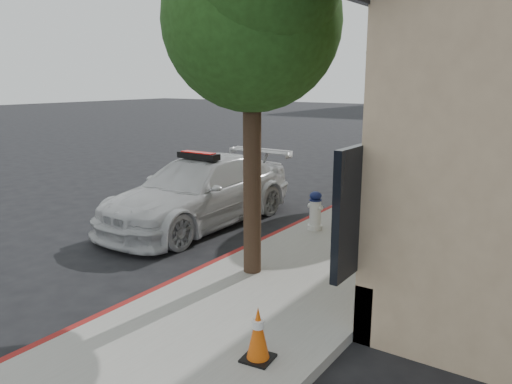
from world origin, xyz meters
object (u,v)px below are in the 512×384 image
object	(u,v)px
police_car	(199,191)
parked_car_mid	(385,155)
traffic_cone	(258,334)
fire_hydrant	(315,211)
parked_car_far	(400,137)

from	to	relation	value
police_car	parked_car_mid	xyz separation A→B (m)	(1.20, 9.13, -0.15)
traffic_cone	fire_hydrant	bearing A→B (deg)	110.66
police_car	parked_car_mid	distance (m)	9.21
parked_car_far	traffic_cone	world-z (taller)	parked_car_far
fire_hydrant	parked_car_mid	bearing A→B (deg)	109.36
parked_car_mid	traffic_cone	world-z (taller)	parked_car_mid
fire_hydrant	police_car	bearing A→B (deg)	-156.07
traffic_cone	parked_car_mid	bearing A→B (deg)	104.22
traffic_cone	police_car	bearing A→B (deg)	136.76
parked_car_far	police_car	bearing A→B (deg)	-91.48
parked_car_mid	traffic_cone	bearing A→B (deg)	-70.78
parked_car_far	fire_hydrant	world-z (taller)	parked_car_far
parked_car_mid	fire_hydrant	size ratio (longest dim) A/B	4.46
fire_hydrant	traffic_cone	xyz separation A→B (m)	(1.90, -5.05, -0.09)
parked_car_mid	fire_hydrant	xyz separation A→B (m)	(1.51, -8.42, -0.08)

